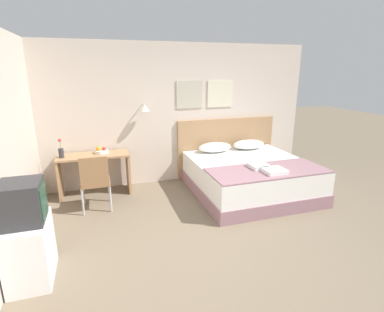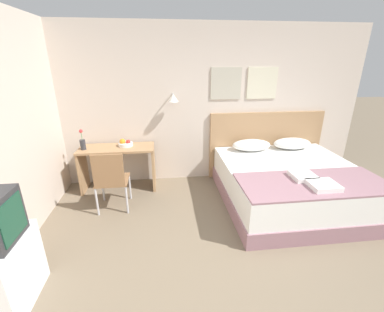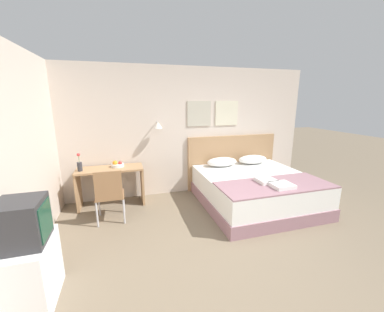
{
  "view_description": "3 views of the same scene",
  "coord_description": "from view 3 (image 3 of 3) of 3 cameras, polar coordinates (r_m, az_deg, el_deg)",
  "views": [
    {
      "loc": [
        -1.4,
        -3.04,
        2.16
      ],
      "look_at": [
        0.0,
        1.3,
        0.84
      ],
      "focal_mm": 28.0,
      "sensor_mm": 36.0,
      "label": 1
    },
    {
      "loc": [
        -0.75,
        -1.82,
        2.09
      ],
      "look_at": [
        -0.34,
        1.61,
        0.78
      ],
      "focal_mm": 24.0,
      "sensor_mm": 36.0,
      "label": 2
    },
    {
      "loc": [
        -1.22,
        -2.24,
        1.99
      ],
      "look_at": [
        -0.13,
        1.45,
        1.06
      ],
      "focal_mm": 22.0,
      "sensor_mm": 36.0,
      "label": 3
    }
  ],
  "objects": [
    {
      "name": "desk",
      "position": [
        4.73,
        -19.09,
        -5.35
      ],
      "size": [
        1.2,
        0.49,
        0.74
      ],
      "color": "#A87F56",
      "rests_on": "ground_plane"
    },
    {
      "name": "flower_vase",
      "position": [
        4.65,
        -25.6,
        -2.0
      ],
      "size": [
        0.08,
        0.08,
        0.33
      ],
      "color": "#333338",
      "rests_on": "desk"
    },
    {
      "name": "fruit_bowl",
      "position": [
        4.7,
        -17.63,
        -2.0
      ],
      "size": [
        0.23,
        0.23,
        0.13
      ],
      "color": "silver",
      "rests_on": "desk"
    },
    {
      "name": "desk_chair",
      "position": [
        4.06,
        -19.4,
        -8.31
      ],
      "size": [
        0.45,
        0.45,
        0.91
      ],
      "color": "#8E6642",
      "rests_on": "ground_plane"
    },
    {
      "name": "television",
      "position": [
        2.75,
        -35.99,
        -12.94
      ],
      "size": [
        0.4,
        0.42,
        0.43
      ],
      "color": "#2D2D30",
      "rests_on": "tv_stand"
    },
    {
      "name": "folded_towel_mid_bed",
      "position": [
        4.06,
        20.95,
        -6.66
      ],
      "size": [
        0.33,
        0.31,
        0.06
      ],
      "color": "white",
      "rests_on": "throw_blanket"
    },
    {
      "name": "ground_plane",
      "position": [
        3.24,
        10.49,
        -24.68
      ],
      "size": [
        24.0,
        24.0,
        0.0
      ],
      "primitive_type": "plane",
      "color": "#756651"
    },
    {
      "name": "throw_blanket",
      "position": [
        4.16,
        19.51,
        -6.63
      ],
      "size": [
        1.92,
        0.8,
        0.02
      ],
      "color": "gray",
      "rests_on": "bed"
    },
    {
      "name": "pillow_left",
      "position": [
        5.07,
        7.28,
        -1.41
      ],
      "size": [
        0.66,
        0.38,
        0.19
      ],
      "color": "white",
      "rests_on": "bed"
    },
    {
      "name": "headboard",
      "position": [
        5.48,
        9.67,
        -1.33
      ],
      "size": [
        2.1,
        0.06,
        1.2
      ],
      "color": "#A87F56",
      "rests_on": "ground_plane"
    },
    {
      "name": "wall_back",
      "position": [
        5.0,
        -2.18,
        5.95
      ],
      "size": [
        5.6,
        0.31,
        2.65
      ],
      "color": "beige",
      "rests_on": "ground_plane"
    },
    {
      "name": "pillow_right",
      "position": [
        5.41,
        14.49,
        -0.8
      ],
      "size": [
        0.66,
        0.38,
        0.19
      ],
      "color": "white",
      "rests_on": "bed"
    },
    {
      "name": "bed",
      "position": [
        4.72,
        15.07,
        -7.98
      ],
      "size": [
        1.98,
        2.01,
        0.6
      ],
      "color": "gray",
      "rests_on": "ground_plane"
    },
    {
      "name": "tv_stand",
      "position": [
        3.01,
        -34.49,
        -22.45
      ],
      "size": [
        0.41,
        0.63,
        0.67
      ],
      "color": "white",
      "rests_on": "ground_plane"
    },
    {
      "name": "folded_towel_near_foot",
      "position": [
        4.21,
        17.5,
        -5.65
      ],
      "size": [
        0.3,
        0.31,
        0.06
      ],
      "color": "white",
      "rests_on": "throw_blanket"
    }
  ]
}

